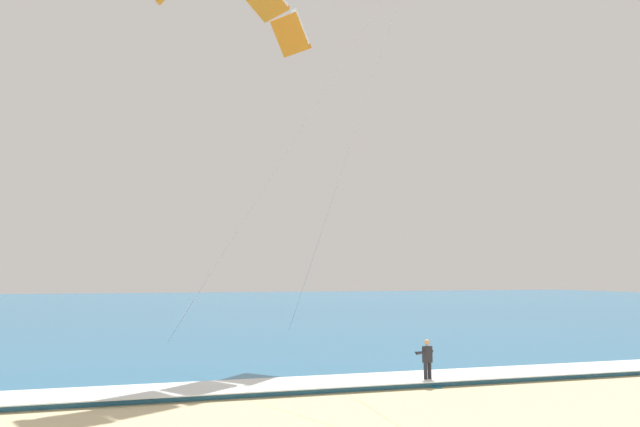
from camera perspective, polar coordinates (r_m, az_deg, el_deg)
name	(u,v)px	position (r m, az deg, el deg)	size (l,w,h in m)	color
sea	(227,305)	(80.93, -8.97, -8.72)	(200.00, 120.00, 0.20)	teal
surf_foam	(430,376)	(23.97, 10.52, -15.11)	(200.00, 2.52, 0.04)	white
surfboard	(428,385)	(23.22, 10.32, -15.90)	(0.81, 1.47, 0.09)	#239EC6
kitesurfer	(427,360)	(23.09, 10.25, -13.66)	(0.62, 0.61, 1.69)	#232328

